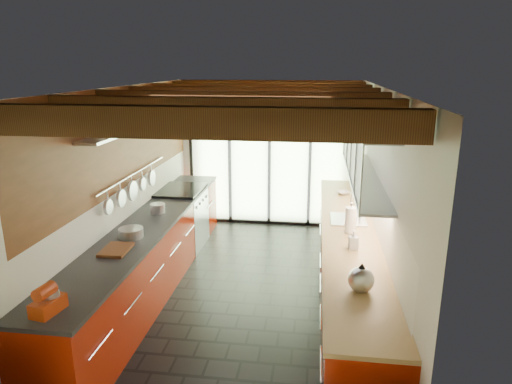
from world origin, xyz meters
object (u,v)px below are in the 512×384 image
stand_mixer (48,301)px  bowl (343,193)px  paper_towel (351,220)px  kettle (361,278)px  soap_bottle (354,240)px

stand_mixer → bowl: size_ratio=1.55×
stand_mixer → paper_towel: paper_towel is taller
kettle → soap_bottle: bearing=90.0°
stand_mixer → paper_towel: (2.54, 2.18, 0.06)m
soap_bottle → bowl: soap_bottle is taller
soap_bottle → bowl: size_ratio=1.10×
paper_towel → soap_bottle: bearing=-90.0°
stand_mixer → kettle: (2.54, 0.71, 0.02)m
bowl → stand_mixer: bearing=-123.3°
soap_bottle → bowl: 2.19m
stand_mixer → bowl: bearing=56.7°
stand_mixer → bowl: stand_mixer is taller
stand_mixer → paper_towel: 3.35m
paper_towel → stand_mixer: bearing=-139.4°
kettle → paper_towel: (0.00, 1.46, 0.04)m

